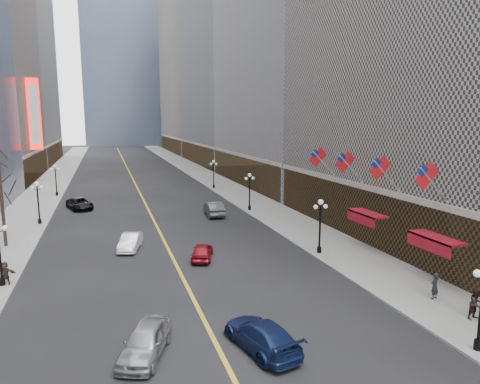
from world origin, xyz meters
TOP-DOWN VIEW (x-y plane):
  - sidewalk_east at (14.00, 70.00)m, footprint 6.00×230.00m
  - sidewalk_west at (-14.00, 70.00)m, footprint 6.00×230.00m
  - lane_line at (0.00, 80.00)m, footprint 0.25×200.00m
  - bldg_east_c at (29.88, 106.00)m, footprint 26.60×40.60m
  - bldg_east_d at (29.90, 149.00)m, footprint 26.60×46.60m
  - streetlamp_east_1 at (11.80, 30.00)m, footprint 1.26×0.44m
  - streetlamp_east_2 at (11.80, 48.00)m, footprint 1.26×0.44m
  - streetlamp_east_3 at (11.80, 66.00)m, footprint 1.26×0.44m
  - streetlamp_west_2 at (-11.80, 48.00)m, footprint 1.26×0.44m
  - streetlamp_west_3 at (-11.80, 66.00)m, footprint 1.26×0.44m
  - flag_2 at (15.31, 22.00)m, footprint 2.87×0.12m
  - flag_3 at (15.31, 27.00)m, footprint 2.87×0.12m
  - flag_4 at (15.31, 32.00)m, footprint 2.87×0.12m
  - flag_5 at (15.31, 37.00)m, footprint 2.87×0.12m
  - awning_b at (16.11, 22.00)m, footprint 1.40×4.00m
  - awning_c at (16.11, 30.00)m, footprint 1.40×4.00m
  - theatre_marquee at (-15.88, 80.00)m, footprint 2.00×0.55m
  - tree_west_far at (-13.50, 40.00)m, footprint 3.60×3.60m
  - car_nb_near at (-3.45, 18.53)m, footprint 3.31×4.72m
  - car_nb_mid at (-3.11, 36.14)m, footprint 2.47×4.36m
  - car_nb_far at (-8.14, 55.36)m, footprint 3.83×5.58m
  - car_sb_near at (2.00, 17.45)m, footprint 3.05×5.27m
  - car_sb_mid at (2.24, 31.70)m, footprint 2.68×4.18m
  - car_sb_far at (7.02, 46.88)m, footprint 2.11×5.20m
  - ped_ne_corner at (14.12, 19.48)m, footprint 0.71×0.60m
  - ped_east_walk at (14.33, 16.58)m, footprint 0.90×0.55m
  - ped_west_far at (-11.60, 30.09)m, footprint 1.50×0.68m

SIDE VIEW (x-z plane):
  - lane_line at x=0.00m, z-range 0.00..0.02m
  - sidewalk_east at x=14.00m, z-range 0.00..0.15m
  - sidewalk_west at x=-14.00m, z-range 0.00..0.15m
  - car_sb_mid at x=2.24m, z-range 0.00..1.32m
  - car_nb_mid at x=-3.11m, z-range 0.00..1.36m
  - car_nb_far at x=-8.14m, z-range 0.00..1.42m
  - car_sb_near at x=2.00m, z-range 0.00..1.43m
  - car_nb_near at x=-3.45m, z-range 0.00..1.49m
  - car_sb_far at x=7.02m, z-range 0.00..1.68m
  - ped_west_far at x=-11.60m, z-range 0.15..1.71m
  - ped_ne_corner at x=14.12m, z-range 0.15..1.82m
  - ped_east_walk at x=14.33m, z-range 0.15..1.93m
  - streetlamp_east_1 at x=11.80m, z-range 0.64..5.16m
  - streetlamp_east_2 at x=11.80m, z-range 0.64..5.16m
  - streetlamp_east_3 at x=11.80m, z-range 0.64..5.16m
  - streetlamp_west_2 at x=-11.80m, z-range 0.64..5.16m
  - streetlamp_west_3 at x=-11.80m, z-range 0.64..5.16m
  - awning_b at x=16.11m, z-range 2.62..3.54m
  - awning_c at x=16.11m, z-range 2.62..3.54m
  - tree_west_far at x=-13.50m, z-range 2.28..10.20m
  - flag_2 at x=15.31m, z-range 5.85..8.72m
  - flag_3 at x=15.31m, z-range 5.85..8.72m
  - flag_4 at x=15.31m, z-range 5.85..8.72m
  - flag_5 at x=15.31m, z-range 5.85..8.72m
  - theatre_marquee at x=-15.88m, z-range 6.00..18.00m
  - bldg_east_c at x=29.88m, z-range -0.22..48.58m
  - bldg_east_d at x=29.90m, z-range -0.23..62.57m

